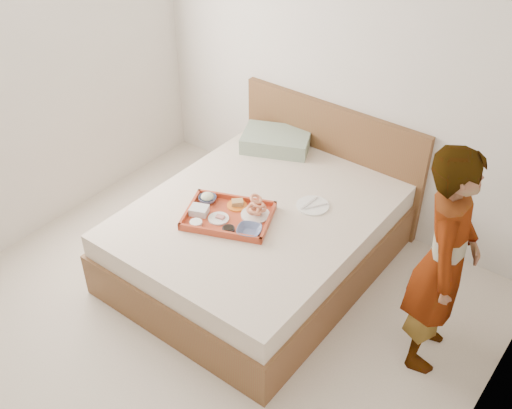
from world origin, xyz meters
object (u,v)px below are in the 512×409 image
Objects in this scene: tray at (228,216)px; person at (444,262)px; dinner_plate at (313,206)px; bed at (259,237)px.

tray is 1.49m from person.
dinner_plate is at bearing 61.20° from person.
dinner_plate is (0.39, 0.48, -0.02)m from tray.
person reaches higher than dinner_plate.
tray is 0.38× the size of person.
bed is 3.38× the size of tray.
tray reaches higher than bed.
tray is at bearing 83.57° from person.
bed is at bearing 74.93° from person.
bed is 1.45m from person.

